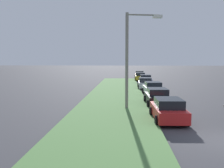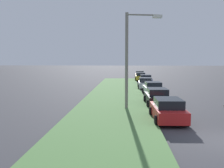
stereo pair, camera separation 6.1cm
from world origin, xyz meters
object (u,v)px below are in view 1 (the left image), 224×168
object	(u,v)px
parked_car_black	(157,97)
parked_car_blue	(145,79)
parked_car_white	(153,89)
parked_car_yellow	(140,77)
parked_car_silver	(145,83)
parked_car_red	(168,110)
streetlight	(131,53)
parked_car_orange	(140,75)

from	to	relation	value
parked_car_black	parked_car_blue	distance (m)	19.61
parked_car_white	parked_car_black	bearing A→B (deg)	174.63
parked_car_black	parked_car_blue	xyz separation A→B (m)	(19.60, -0.51, 0.00)
parked_car_blue	parked_car_yellow	distance (m)	6.43
parked_car_silver	parked_car_red	bearing A→B (deg)	-178.37
parked_car_black	parked_car_blue	world-z (taller)	same
streetlight	parked_car_red	bearing A→B (deg)	-149.27
parked_car_silver	parked_car_orange	xyz separation A→B (m)	(19.84, -0.35, 0.00)
parked_car_black	parked_car_orange	xyz separation A→B (m)	(32.69, -0.31, 0.00)
streetlight	parked_car_orange	bearing A→B (deg)	-4.29
parked_car_red	parked_car_blue	bearing A→B (deg)	-2.60
parked_car_red	parked_car_blue	size ratio (longest dim) A/B	1.01
parked_car_yellow	parked_car_red	bearing A→B (deg)	-178.77
parked_car_white	streetlight	distance (m)	9.51
parked_car_white	parked_car_blue	bearing A→B (deg)	-3.54
parked_car_red	parked_car_orange	size ratio (longest dim) A/B	0.99
parked_car_white	parked_car_blue	world-z (taller)	same
parked_car_white	parked_car_silver	world-z (taller)	same
parked_car_red	parked_car_white	bearing A→B (deg)	-2.91
streetlight	parked_car_silver	bearing A→B (deg)	-8.63
parked_car_orange	streetlight	xyz separation A→B (m)	(-34.67, 2.60, 3.67)
parked_car_red	parked_car_silver	world-z (taller)	same
parked_car_black	parked_car_white	xyz separation A→B (m)	(6.40, -0.30, 0.00)
parked_car_black	parked_car_red	bearing A→B (deg)	178.67
parked_car_red	parked_car_orange	distance (m)	38.50
parked_car_silver	parked_car_blue	size ratio (longest dim) A/B	1.01
parked_car_yellow	parked_car_white	bearing A→B (deg)	-177.93
parked_car_yellow	streetlight	distance (m)	28.33
parked_car_silver	parked_car_blue	bearing A→B (deg)	-3.12
parked_car_orange	streetlight	size ratio (longest dim) A/B	0.58
parked_car_silver	parked_car_yellow	bearing A→B (deg)	1.07
parked_car_black	streetlight	xyz separation A→B (m)	(-1.97, 2.29, 3.67)
parked_car_black	parked_car_white	size ratio (longest dim) A/B	0.99
parked_car_red	parked_car_yellow	size ratio (longest dim) A/B	1.00
parked_car_white	streetlight	world-z (taller)	streetlight
parked_car_black	parked_car_orange	size ratio (longest dim) A/B	0.99
parked_car_red	parked_car_black	xyz separation A→B (m)	(5.81, -0.01, 0.00)
parked_car_black	parked_car_yellow	size ratio (longest dim) A/B	1.00
parked_car_yellow	streetlight	xyz separation A→B (m)	(-27.99, 2.36, 3.67)
parked_car_orange	parked_car_silver	bearing A→B (deg)	-178.54
parked_car_silver	parked_car_yellow	world-z (taller)	same
parked_car_white	parked_car_yellow	xyz separation A→B (m)	(19.62, 0.24, 0.00)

